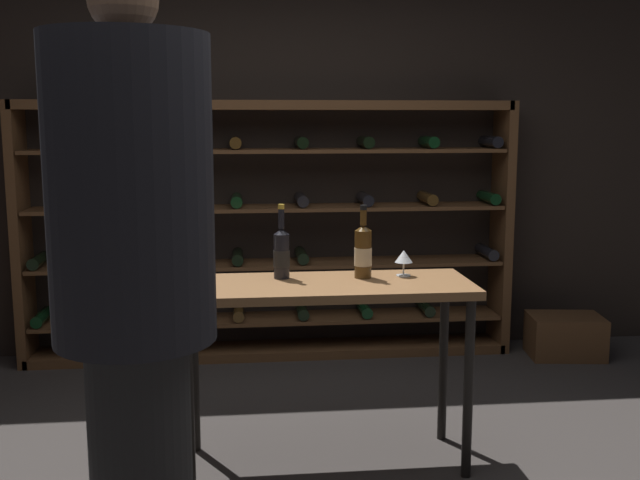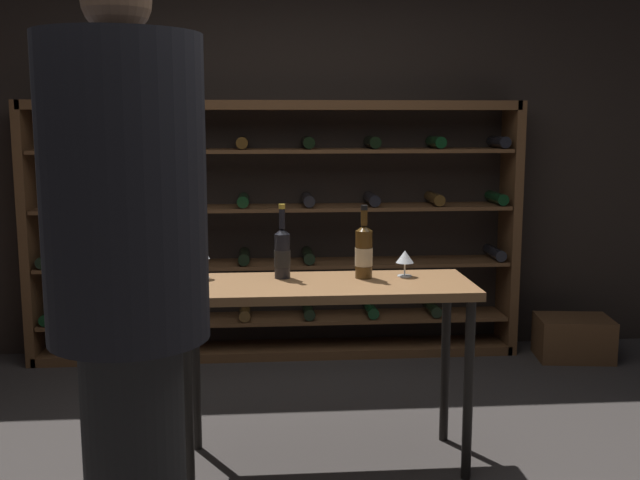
% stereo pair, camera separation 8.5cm
% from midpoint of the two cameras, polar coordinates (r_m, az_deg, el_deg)
% --- Properties ---
extents(back_wall, '(5.28, 0.10, 2.76)m').
position_cam_midpoint_polar(back_wall, '(5.18, -3.07, 6.81)').
color(back_wall, black).
rests_on(back_wall, ground).
extents(wine_rack, '(3.25, 0.32, 1.71)m').
position_cam_midpoint_polar(wine_rack, '(5.02, -4.17, 0.62)').
color(wine_rack, brown).
rests_on(wine_rack, ground).
extents(tasting_table, '(1.32, 0.51, 0.86)m').
position_cam_midpoint_polar(tasting_table, '(3.42, -0.27, -4.92)').
color(tasting_table, brown).
rests_on(tasting_table, ground).
extents(person_bystander_red_print, '(0.52, 0.52, 2.05)m').
position_cam_midpoint_polar(person_bystander_red_print, '(2.48, -14.88, -1.84)').
color(person_bystander_red_print, '#272727').
rests_on(person_bystander_red_print, ground).
extents(wine_crate, '(0.52, 0.40, 0.28)m').
position_cam_midpoint_polar(wine_crate, '(5.38, 17.61, -6.93)').
color(wine_crate, brown).
rests_on(wine_crate, ground).
extents(wine_bottle_gold_foil, '(0.08, 0.08, 0.34)m').
position_cam_midpoint_polar(wine_bottle_gold_foil, '(3.48, 2.57, -0.85)').
color(wine_bottle_gold_foil, '#4C3314').
rests_on(wine_bottle_gold_foil, tasting_table).
extents(wine_bottle_red_label, '(0.08, 0.08, 0.34)m').
position_cam_midpoint_polar(wine_bottle_red_label, '(3.47, -3.63, -0.97)').
color(wine_bottle_red_label, black).
rests_on(wine_bottle_red_label, tasting_table).
extents(wine_glass_stemmed_left, '(0.08, 0.08, 0.12)m').
position_cam_midpoint_polar(wine_glass_stemmed_left, '(3.54, 5.66, -1.33)').
color(wine_glass_stemmed_left, silver).
rests_on(wine_glass_stemmed_left, tasting_table).
extents(wine_glass_stemmed_right, '(0.08, 0.08, 0.16)m').
position_cam_midpoint_polar(wine_glass_stemmed_right, '(3.50, -9.71, -1.08)').
color(wine_glass_stemmed_right, silver).
rests_on(wine_glass_stemmed_right, tasting_table).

